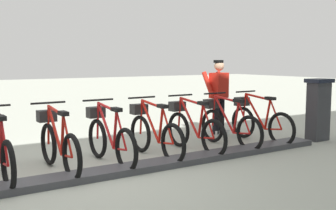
% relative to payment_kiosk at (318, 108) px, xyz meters
% --- Properties ---
extents(ground_plane, '(60.00, 60.00, 0.00)m').
position_rel_payment_kiosk_xyz_m(ground_plane, '(-0.05, 5.07, -0.67)').
color(ground_plane, '#B1B5A6').
extents(dock_rail_base, '(0.44, 9.11, 0.10)m').
position_rel_payment_kiosk_xyz_m(dock_rail_base, '(-0.05, 5.07, -0.62)').
color(dock_rail_base, '#47474C').
rests_on(dock_rail_base, ground).
extents(payment_kiosk, '(0.36, 0.52, 1.28)m').
position_rel_payment_kiosk_xyz_m(payment_kiosk, '(0.00, 0.00, 0.00)').
color(payment_kiosk, '#38383D').
rests_on(payment_kiosk, ground).
extents(bike_docked_0, '(1.72, 0.54, 1.02)m').
position_rel_payment_kiosk_xyz_m(bike_docked_0, '(0.57, 1.12, -0.24)').
color(bike_docked_0, black).
rests_on(bike_docked_0, ground).
extents(bike_docked_1, '(1.72, 0.54, 1.02)m').
position_rel_payment_kiosk_xyz_m(bike_docked_1, '(0.57, 1.95, -0.24)').
color(bike_docked_1, black).
rests_on(bike_docked_1, ground).
extents(bike_docked_2, '(1.72, 0.54, 1.02)m').
position_rel_payment_kiosk_xyz_m(bike_docked_2, '(0.57, 2.78, -0.24)').
color(bike_docked_2, black).
rests_on(bike_docked_2, ground).
extents(bike_docked_3, '(1.72, 0.54, 1.02)m').
position_rel_payment_kiosk_xyz_m(bike_docked_3, '(0.57, 3.61, -0.24)').
color(bike_docked_3, black).
rests_on(bike_docked_3, ground).
extents(bike_docked_4, '(1.72, 0.54, 1.02)m').
position_rel_payment_kiosk_xyz_m(bike_docked_4, '(0.57, 4.44, -0.24)').
color(bike_docked_4, black).
rests_on(bike_docked_4, ground).
extents(bike_docked_5, '(1.72, 0.54, 1.02)m').
position_rel_payment_kiosk_xyz_m(bike_docked_5, '(0.57, 5.27, -0.24)').
color(bike_docked_5, black).
rests_on(bike_docked_5, ground).
extents(worker_near_rack, '(0.51, 0.68, 1.66)m').
position_rel_payment_kiosk_xyz_m(worker_near_rack, '(1.63, 1.31, 0.24)').
color(worker_near_rack, white).
rests_on(worker_near_rack, ground).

